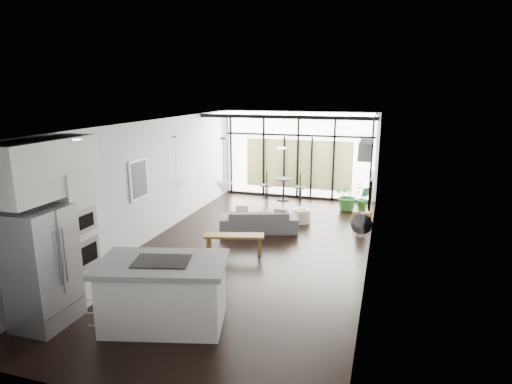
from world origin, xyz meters
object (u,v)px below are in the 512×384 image
Objects in this scene: console_bench at (234,244)px; pouf at (302,216)px; sofa at (259,217)px; fridge at (43,267)px; tv at (371,190)px; milk_can at (361,226)px; island at (164,293)px.

console_bench is 2.77m from pouf.
sofa is 1.57m from console_bench.
tv is at bearing 47.08° from fridge.
milk_can is (4.30, 5.48, -0.66)m from fridge.
tv is at bearing 42.91° from island.
pouf is 0.95× the size of milk_can.
island is 4.61m from sofa.
island reaches higher than pouf.
console_bench reaches higher than pouf.
fridge is at bearing -178.92° from island.
console_bench is at bearing 63.80° from fridge.
fridge is 0.94× the size of sofa.
console_bench is (-0.09, -1.56, -0.17)m from sofa.
pouf is 2.46m from tv.
island is 4.02× the size of pouf.
milk_can is (2.47, 0.38, -0.13)m from sofa.
island is at bearing -117.24° from milk_can.
island is 1.44× the size of console_bench.
milk_can is (2.56, 1.94, 0.04)m from console_bench.
milk_can is at bearing 108.54° from tv.
fridge is 3.90× the size of pouf.
milk_can is at bearing 51.87° from fridge.
island is at bearing -122.49° from tv.
console_bench is 2.64× the size of milk_can.
fridge is at bearing -131.46° from console_bench.
sofa reaches higher than console_bench.
console_bench is at bearing 68.59° from sofa.
sofa reaches higher than milk_can.
tv reaches higher than pouf.
island reaches higher than console_bench.
tv reaches higher than island.
island is 5.73m from pouf.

